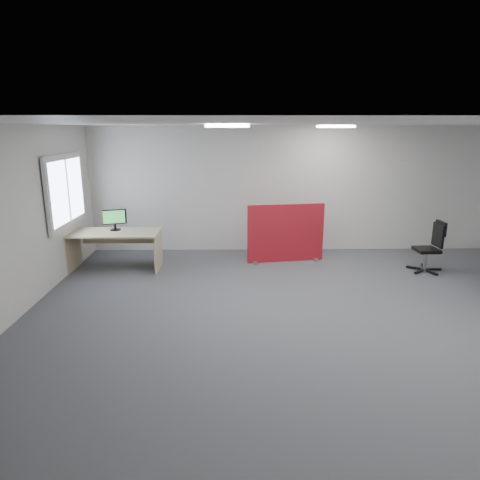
{
  "coord_description": "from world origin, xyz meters",
  "views": [
    {
      "loc": [
        -1.43,
        -5.74,
        2.64
      ],
      "look_at": [
        -1.32,
        0.52,
        1.0
      ],
      "focal_mm": 32.0,
      "sensor_mm": 36.0,
      "label": 1
    }
  ],
  "objects_px": {
    "red_divider": "(286,234)",
    "office_chair": "(432,244)",
    "monitor_second": "(115,219)",
    "second_desk": "(116,240)"
  },
  "relations": [
    {
      "from": "second_desk",
      "to": "office_chair",
      "type": "bearing_deg",
      "value": -2.95
    },
    {
      "from": "red_divider",
      "to": "second_desk",
      "type": "relative_size",
      "value": 0.93
    },
    {
      "from": "monitor_second",
      "to": "office_chair",
      "type": "height_order",
      "value": "monitor_second"
    },
    {
      "from": "red_divider",
      "to": "office_chair",
      "type": "bearing_deg",
      "value": -22.7
    },
    {
      "from": "monitor_second",
      "to": "office_chair",
      "type": "bearing_deg",
      "value": -21.92
    },
    {
      "from": "red_divider",
      "to": "office_chair",
      "type": "xyz_separation_m",
      "value": [
        2.68,
        -0.67,
        -0.04
      ]
    },
    {
      "from": "monitor_second",
      "to": "office_chair",
      "type": "xyz_separation_m",
      "value": [
        6.02,
        -0.41,
        -0.41
      ]
    },
    {
      "from": "red_divider",
      "to": "office_chair",
      "type": "height_order",
      "value": "red_divider"
    },
    {
      "from": "red_divider",
      "to": "office_chair",
      "type": "relative_size",
      "value": 1.64
    },
    {
      "from": "second_desk",
      "to": "monitor_second",
      "type": "xyz_separation_m",
      "value": [
        -0.02,
        0.1,
        0.4
      ]
    }
  ]
}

